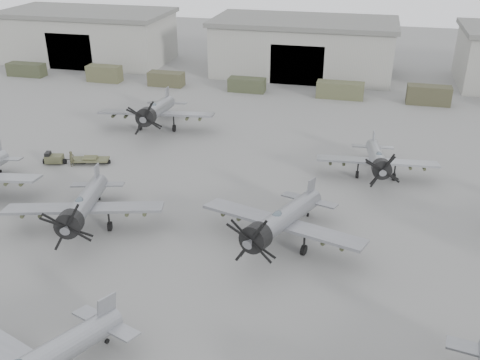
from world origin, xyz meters
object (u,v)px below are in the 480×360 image
(aircraft_mid_1, at_px, (83,206))
(aircraft_far_1, at_px, (378,159))
(aircraft_mid_2, at_px, (280,221))
(aircraft_far_0, at_px, (156,111))
(tug_trailer, at_px, (68,159))
(ground_crew, at_px, (72,159))

(aircraft_mid_1, relative_size, aircraft_far_1, 1.09)
(aircraft_mid_2, bearing_deg, aircraft_mid_1, -158.97)
(aircraft_far_0, bearing_deg, aircraft_mid_1, -90.53)
(aircraft_far_0, distance_m, tug_trailer, 12.48)
(aircraft_mid_1, xyz_separation_m, aircraft_mid_2, (15.76, 1.33, 0.07))
(ground_crew, bearing_deg, aircraft_far_1, -58.32)
(aircraft_mid_1, bearing_deg, aircraft_far_0, 81.57)
(aircraft_mid_1, xyz_separation_m, ground_crew, (-7.57, 11.32, -1.50))
(aircraft_far_1, distance_m, ground_crew, 30.71)
(aircraft_mid_2, distance_m, aircraft_far_1, 15.84)
(aircraft_mid_1, distance_m, tug_trailer, 14.56)
(aircraft_mid_1, distance_m, aircraft_far_1, 27.60)
(aircraft_mid_2, relative_size, tug_trailer, 2.00)
(tug_trailer, bearing_deg, aircraft_mid_2, -37.43)
(aircraft_mid_1, distance_m, ground_crew, 13.69)
(aircraft_far_0, xyz_separation_m, aircraft_far_1, (25.70, -7.34, -0.38))
(aircraft_far_0, distance_m, ground_crew, 12.56)
(tug_trailer, bearing_deg, aircraft_far_1, -7.16)
(aircraft_mid_2, xyz_separation_m, ground_crew, (-23.33, 9.98, -1.57))
(tug_trailer, bearing_deg, aircraft_mid_1, -68.73)
(aircraft_mid_1, relative_size, aircraft_far_0, 0.92)
(aircraft_mid_1, bearing_deg, aircraft_mid_2, -10.76)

